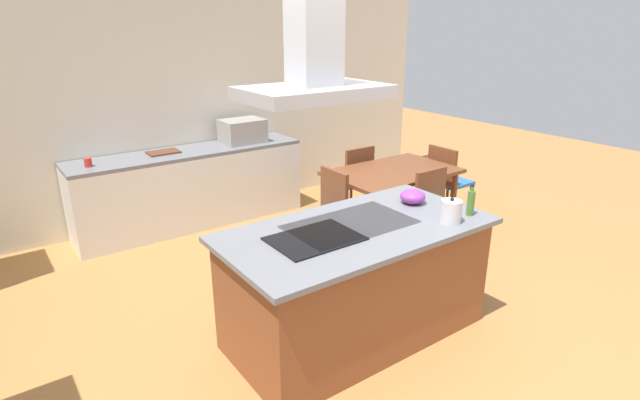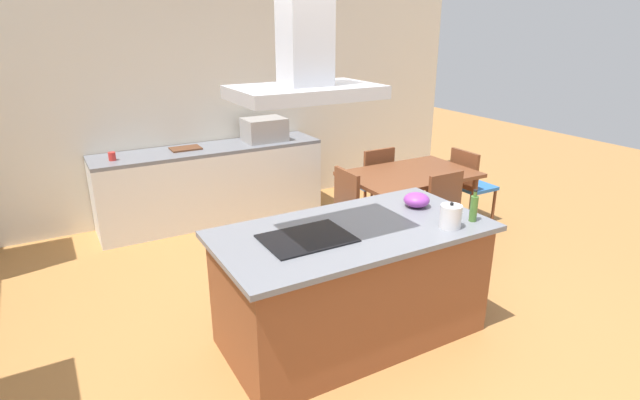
{
  "view_description": "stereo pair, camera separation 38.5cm",
  "coord_description": "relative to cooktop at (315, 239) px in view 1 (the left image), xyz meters",
  "views": [
    {
      "loc": [
        -2.17,
        -2.55,
        2.3
      ],
      "look_at": [
        -0.05,
        0.4,
        1.0
      ],
      "focal_mm": 28.08,
      "sensor_mm": 36.0,
      "label": 1
    },
    {
      "loc": [
        -1.84,
        -2.76,
        2.3
      ],
      "look_at": [
        -0.05,
        0.4,
        1.0
      ],
      "focal_mm": 28.08,
      "sensor_mm": 36.0,
      "label": 2
    }
  ],
  "objects": [
    {
      "name": "dining_table",
      "position": [
        1.95,
        1.28,
        -0.24
      ],
      "size": [
        1.4,
        0.9,
        0.75
      ],
      "color": "brown",
      "rests_on": "ground"
    },
    {
      "name": "chair_at_left_end",
      "position": [
        1.04,
        1.28,
        -0.4
      ],
      "size": [
        0.42,
        0.42,
        0.89
      ],
      "color": "#2D6BB7",
      "rests_on": "ground"
    },
    {
      "name": "ground",
      "position": [
        0.38,
        1.5,
        -0.91
      ],
      "size": [
        16.0,
        16.0,
        0.0
      ],
      "primitive_type": "plane",
      "color": "#AD753D"
    },
    {
      "name": "tea_kettle",
      "position": [
        0.99,
        -0.33,
        0.08
      ],
      "size": [
        0.21,
        0.15,
        0.2
      ],
      "color": "silver",
      "rests_on": "kitchen_island"
    },
    {
      "name": "countertop_microwave",
      "position": [
        0.95,
        2.88,
        0.13
      ],
      "size": [
        0.5,
        0.38,
        0.28
      ],
      "primitive_type": "cube",
      "color": "#9E9993",
      "rests_on": "back_counter"
    },
    {
      "name": "back_counter",
      "position": [
        0.24,
        2.88,
        -0.46
      ],
      "size": [
        2.67,
        0.62,
        0.9
      ],
      "color": "silver",
      "rests_on": "ground"
    },
    {
      "name": "range_hood",
      "position": [
        0.0,
        0.0,
        1.2
      ],
      "size": [
        0.9,
        0.55,
        0.78
      ],
      "color": "#ADADB2"
    },
    {
      "name": "cooktop",
      "position": [
        0.0,
        0.0,
        0.0
      ],
      "size": [
        0.6,
        0.44,
        0.01
      ],
      "primitive_type": "cube",
      "color": "black",
      "rests_on": "kitchen_island"
    },
    {
      "name": "mixing_bowl",
      "position": [
        1.06,
        0.12,
        0.05
      ],
      "size": [
        0.21,
        0.21,
        0.11
      ],
      "primitive_type": "ellipsoid",
      "color": "purple",
      "rests_on": "kitchen_island"
    },
    {
      "name": "kitchen_island",
      "position": [
        0.38,
        0.0,
        -0.45
      ],
      "size": [
        2.01,
        1.02,
        0.9
      ],
      "color": "brown",
      "rests_on": "ground"
    },
    {
      "name": "wall_back",
      "position": [
        0.38,
        3.25,
        0.44
      ],
      "size": [
        7.2,
        0.1,
        2.7
      ],
      "primitive_type": "cube",
      "color": "beige",
      "rests_on": "ground"
    },
    {
      "name": "chair_at_right_end",
      "position": [
        2.87,
        1.28,
        -0.4
      ],
      "size": [
        0.42,
        0.42,
        0.89
      ],
      "color": "#2D6BB7",
      "rests_on": "ground"
    },
    {
      "name": "chair_facing_back_wall",
      "position": [
        1.95,
        1.95,
        -0.4
      ],
      "size": [
        0.42,
        0.42,
        0.89
      ],
      "color": "#2D6BB7",
      "rests_on": "ground"
    },
    {
      "name": "cutting_board",
      "position": [
        -0.03,
        2.93,
        0.0
      ],
      "size": [
        0.34,
        0.24,
        0.02
      ],
      "primitive_type": "cube",
      "color": "#59331E",
      "rests_on": "back_counter"
    },
    {
      "name": "coffee_mug_red",
      "position": [
        -0.84,
        2.82,
        0.04
      ],
      "size": [
        0.08,
        0.08,
        0.09
      ],
      "primitive_type": "cylinder",
      "color": "red",
      "rests_on": "back_counter"
    },
    {
      "name": "chair_facing_island",
      "position": [
        1.95,
        0.62,
        -0.4
      ],
      "size": [
        0.42,
        0.42,
        0.89
      ],
      "color": "#2D6BB7",
      "rests_on": "ground"
    },
    {
      "name": "olive_oil_bottle",
      "position": [
        1.23,
        -0.32,
        0.1
      ],
      "size": [
        0.06,
        0.06,
        0.24
      ],
      "color": "#47722D",
      "rests_on": "kitchen_island"
    }
  ]
}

